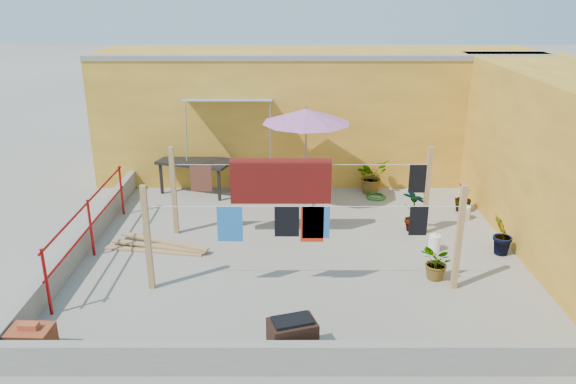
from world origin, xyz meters
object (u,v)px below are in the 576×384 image
object	(u,v)px
outdoor_table	(196,163)
green_hose	(376,196)
brick_stack	(31,341)
plant_back_a	(371,176)
brazier	(292,338)
patio_umbrella	(306,116)
water_jug_b	(465,213)
white_basin	(282,341)
water_jug_a	(434,243)

from	to	relation	value
outdoor_table	green_hose	world-z (taller)	outdoor_table
brick_stack	plant_back_a	xyz separation A→B (m)	(5.46, 6.40, 0.20)
brazier	patio_umbrella	bearing A→B (deg)	86.47
brazier	outdoor_table	bearing A→B (deg)	109.49
water_jug_b	plant_back_a	distance (m)	2.46
white_basin	water_jug_b	xyz separation A→B (m)	(3.87, 4.46, 0.11)
white_basin	green_hose	world-z (taller)	white_basin
water_jug_a	water_jug_b	size ratio (longest dim) A/B	1.04
patio_umbrella	water_jug_b	world-z (taller)	patio_umbrella
white_basin	water_jug_a	bearing A→B (deg)	46.01
patio_umbrella	white_basin	world-z (taller)	patio_umbrella
outdoor_table	plant_back_a	size ratio (longest dim) A/B	2.32
green_hose	brazier	bearing A→B (deg)	-108.58
water_jug_a	green_hose	size ratio (longest dim) A/B	0.73
patio_umbrella	brazier	bearing A→B (deg)	-93.53
brazier	green_hose	bearing A→B (deg)	71.42
white_basin	green_hose	size ratio (longest dim) A/B	0.93
water_jug_a	green_hose	xyz separation A→B (m)	(-0.68, 2.82, -0.12)
patio_umbrella	white_basin	size ratio (longest dim) A/B	5.15
white_basin	water_jug_a	size ratio (longest dim) A/B	1.28
brazier	water_jug_b	bearing A→B (deg)	51.67
plant_back_a	water_jug_a	bearing A→B (deg)	-76.79
brick_stack	water_jug_b	distance (m)	8.64
green_hose	plant_back_a	xyz separation A→B (m)	(-0.07, 0.38, 0.38)
patio_umbrella	water_jug_b	xyz separation A→B (m)	(3.39, -0.75, -1.92)
water_jug_a	plant_back_a	bearing A→B (deg)	103.21
outdoor_table	brazier	distance (m)	6.80
water_jug_a	plant_back_a	xyz separation A→B (m)	(-0.75, 3.20, 0.26)
outdoor_table	brick_stack	distance (m)	6.54
water_jug_b	green_hose	xyz separation A→B (m)	(-1.71, 1.30, -0.12)
brazier	plant_back_a	world-z (taller)	plant_back_a
water_jug_a	water_jug_b	bearing A→B (deg)	55.89
outdoor_table	plant_back_a	xyz separation A→B (m)	(4.21, 0.00, -0.32)
brick_stack	white_basin	bearing A→B (deg)	4.40
white_basin	patio_umbrella	bearing A→B (deg)	84.80
patio_umbrella	brick_stack	distance (m)	6.94
outdoor_table	brick_stack	world-z (taller)	outdoor_table
white_basin	brick_stack	bearing A→B (deg)	-175.60
patio_umbrella	plant_back_a	world-z (taller)	patio_umbrella
outdoor_table	water_jug_a	xyz separation A→B (m)	(4.97, -3.20, -0.58)
brazier	white_basin	distance (m)	0.37
brick_stack	white_basin	distance (m)	3.39
water_jug_b	outdoor_table	bearing A→B (deg)	164.32
brick_stack	water_jug_b	bearing A→B (deg)	33.08
brick_stack	water_jug_a	distance (m)	6.99
patio_umbrella	outdoor_table	size ratio (longest dim) A/B	1.21
patio_umbrella	green_hose	xyz separation A→B (m)	(1.69, 0.55, -2.04)
brick_stack	water_jug_b	world-z (taller)	brick_stack
green_hose	plant_back_a	distance (m)	0.54
brazier	green_hose	world-z (taller)	brazier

